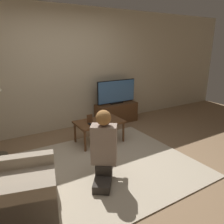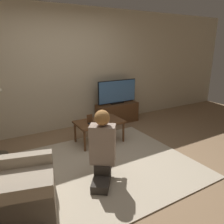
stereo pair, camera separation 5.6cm
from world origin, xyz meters
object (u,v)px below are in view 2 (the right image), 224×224
at_px(coffee_table, 99,123).
at_px(armchair, 12,190).
at_px(person_kneeling, 103,146).
at_px(tv, 117,92).

relative_size(coffee_table, armchair, 0.90).
distance_m(armchair, person_kneeling, 1.18).
bearing_deg(person_kneeling, armchair, 37.92).
distance_m(tv, coffee_table, 1.28).
bearing_deg(armchair, person_kneeling, -73.82).
bearing_deg(tv, armchair, -142.78).
bearing_deg(coffee_table, armchair, -145.62).
bearing_deg(armchair, tv, -37.98).
height_order(tv, armchair, tv).
relative_size(tv, person_kneeling, 1.00).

